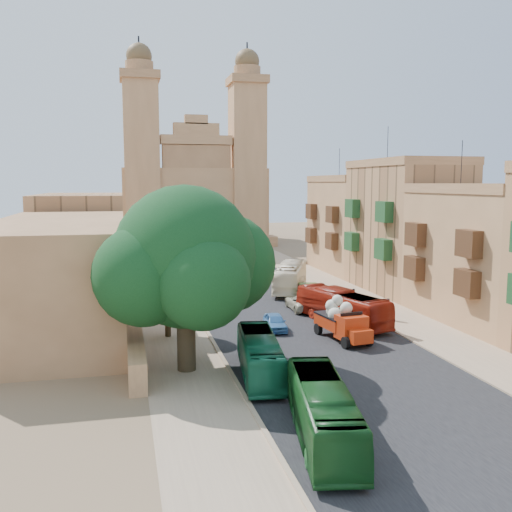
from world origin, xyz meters
name	(u,v)px	position (x,y,z in m)	size (l,w,h in m)	color
ground	(358,379)	(0.00, 0.00, 0.00)	(260.00, 260.00, 0.00)	brown
road_surface	(248,288)	(0.00, 30.00, 0.01)	(14.00, 140.00, 0.01)	black
sidewalk_east	(330,284)	(9.50, 30.00, 0.01)	(5.00, 140.00, 0.01)	#9F8368
sidewalk_west	(159,292)	(-9.50, 30.00, 0.01)	(5.00, 140.00, 0.01)	#9F8368
kerb_east	(309,285)	(7.00, 30.00, 0.06)	(0.25, 140.00, 0.12)	#9F8368
kerb_west	(183,290)	(-7.00, 30.00, 0.06)	(0.25, 140.00, 0.12)	#9F8368
townhouse_b	(488,253)	(15.95, 11.00, 5.66)	(9.00, 14.00, 14.90)	#A9774C
townhouse_c	(406,225)	(15.95, 25.00, 6.91)	(9.00, 14.00, 17.40)	#B47F52
townhouse_d	(353,223)	(15.95, 39.00, 6.16)	(9.00, 14.00, 15.90)	#A9774C
west_wall	(132,304)	(-12.50, 20.00, 0.90)	(1.00, 40.00, 1.80)	#A9774C
west_building_low	(61,272)	(-18.00, 18.00, 4.20)	(10.00, 28.00, 8.40)	#966741
west_building_mid	(82,234)	(-18.00, 44.00, 5.00)	(10.00, 22.00, 10.00)	#B47F52
church	(193,193)	(0.00, 78.61, 9.52)	(28.00, 22.50, 36.30)	#A9774C
ficus_tree	(187,262)	(-9.40, 4.01, 6.65)	(11.25, 10.35, 11.25)	#332719
street_tree_a	(167,286)	(-10.00, 12.00, 3.77)	(3.66, 3.66, 5.63)	#332719
street_tree_b	(157,270)	(-10.00, 24.00, 3.23)	(3.14, 3.14, 4.82)	#332719
street_tree_c	(151,252)	(-10.00, 36.00, 3.49)	(3.39, 3.39, 5.21)	#332719
street_tree_d	(147,242)	(-10.00, 48.00, 3.46)	(3.36, 3.36, 5.17)	#332719
red_truck	(343,321)	(2.27, 8.13, 1.40)	(2.85, 5.67, 3.18)	#B92D0E
olive_pickup	(309,295)	(4.00, 20.92, 0.81)	(2.61, 4.29, 1.65)	#415720
bus_green_south	(323,411)	(-4.70, -6.95, 1.31)	(2.21, 9.43, 2.63)	#154B1C
bus_green_north	(260,356)	(-5.42, 1.91, 1.24)	(2.08, 8.89, 2.48)	#14633F
bus_red_east	(342,307)	(4.00, 12.65, 1.38)	(2.32, 9.92, 2.76)	maroon
bus_cream_east	(290,277)	(4.00, 27.19, 1.48)	(2.49, 10.62, 2.96)	#F6E4C6
car_blue_a	(275,322)	(-1.78, 11.94, 0.64)	(1.52, 3.78, 1.29)	#3E79B6
car_white_a	(208,289)	(-4.78, 26.77, 0.69)	(1.47, 4.21, 1.39)	silver
car_cream	(302,303)	(2.41, 18.28, 0.67)	(2.21, 4.80, 1.33)	beige
car_dkblue	(191,271)	(-5.00, 40.09, 0.54)	(1.51, 3.71, 1.08)	navy
car_white_b	(258,273)	(2.50, 35.52, 0.71)	(1.67, 4.16, 1.42)	white
car_blue_b	(191,255)	(-3.15, 55.44, 0.59)	(1.25, 3.57, 1.18)	#476EAE
pedestrian_a	(387,309)	(8.16, 13.00, 0.92)	(0.67, 0.44, 1.84)	black
pedestrian_c	(353,297)	(7.78, 19.21, 0.78)	(0.91, 0.38, 1.55)	#313236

